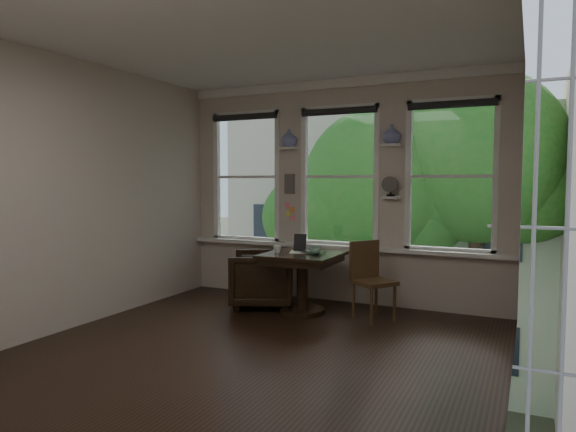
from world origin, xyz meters
The scene contains 25 objects.
ground centered at (0.00, 0.00, 0.00)m, with size 4.50×4.50×0.00m, color black.
ceiling centered at (0.00, 0.00, 3.00)m, with size 4.50×4.50×0.00m, color silver.
wall_back centered at (0.00, 2.25, 1.50)m, with size 4.50×4.50×0.00m, color beige.
wall_front centered at (0.00, -2.25, 1.50)m, with size 4.50×4.50×0.00m, color beige.
wall_left centered at (-2.25, 0.00, 1.50)m, with size 4.50×4.50×0.00m, color beige.
wall_right centered at (2.25, 0.00, 1.50)m, with size 4.50×4.50×0.00m, color beige.
window_left centered at (-1.45, 2.25, 1.70)m, with size 1.10×0.12×1.90m, color white, non-canonical shape.
window_center centered at (0.00, 2.25, 1.70)m, with size 1.10×0.12×1.90m, color white, non-canonical shape.
window_right centered at (1.45, 2.25, 1.70)m, with size 1.10×0.12×1.90m, color white, non-canonical shape.
shelf_left centered at (-0.72, 2.15, 2.10)m, with size 0.26×0.16×0.03m, color white.
shelf_right centered at (0.72, 2.15, 2.10)m, with size 0.26×0.16×0.03m, color white.
intercom centered at (-0.72, 2.18, 1.60)m, with size 0.14×0.06×0.28m, color #59544F.
sticky_notes centered at (-0.72, 2.19, 1.25)m, with size 0.16×0.01×0.24m, color pink, non-canonical shape.
desk_fan centered at (0.72, 2.13, 1.53)m, with size 0.20×0.20×0.24m, color #59544F, non-canonical shape.
vase_left centered at (-0.72, 2.15, 2.24)m, with size 0.24×0.24×0.25m, color silver.
vase_right centered at (0.72, 2.15, 2.24)m, with size 0.24×0.24×0.25m, color silver.
table centered at (-0.18, 1.40, 0.38)m, with size 0.90×0.90×0.75m, color black, non-canonical shape.
armchair_left centered at (-0.80, 1.47, 0.36)m, with size 0.78×0.80×0.73m, color black.
cushion_red centered at (-0.80, 1.47, 0.45)m, with size 0.45×0.45×0.06m, color maroon.
side_chair_right centered at (0.71, 1.47, 0.46)m, with size 0.42×0.42×0.92m, color #4A2E1A, non-canonical shape.
laptop centered at (-0.07, 1.37, 0.76)m, with size 0.34×0.22×0.03m, color black.
mug centered at (-0.47, 1.28, 0.79)m, with size 0.10×0.10×0.09m, color white.
drinking_glass centered at (0.03, 1.28, 0.80)m, with size 0.13×0.13×0.10m, color white.
tablet centered at (-0.29, 1.56, 0.86)m, with size 0.16×0.02×0.22m, color black.
papers centered at (-0.27, 1.48, 0.75)m, with size 0.22×0.30×0.00m, color silver.
Camera 1 is at (2.36, -4.36, 1.65)m, focal length 32.00 mm.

